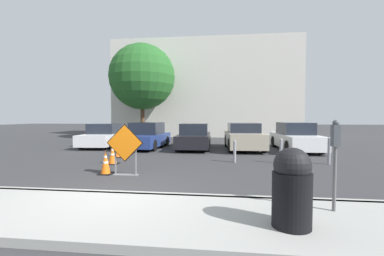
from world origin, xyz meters
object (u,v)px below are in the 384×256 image
object	(u,v)px
road_closed_sign	(125,147)
bollard_third	(329,150)
traffic_cone_fifth	(121,142)
parking_meter	(335,149)
bollard_nearest	(235,151)
parked_car_second	(147,136)
bollard_second	(281,150)
parked_car_fifth	(295,138)
traffic_cone_fourth	(119,146)
parked_car_nearest	(105,136)
trash_bin	(292,187)
parked_car_fourth	(244,137)
traffic_cone_second	(112,155)
traffic_cone_nearest	(106,163)
traffic_cone_third	(118,148)
parked_car_third	(194,137)

from	to	relation	value
road_closed_sign	bollard_third	bearing A→B (deg)	21.03
traffic_cone_fifth	parking_meter	xyz separation A→B (m)	(7.69, -9.34, 0.89)
traffic_cone_fifth	bollard_nearest	world-z (taller)	bollard_nearest
parked_car_second	bollard_second	distance (m)	7.74
parked_car_fifth	bollard_second	bearing A→B (deg)	65.76
traffic_cone_fourth	bollard_nearest	xyz separation A→B (m)	(5.66, -2.23, 0.16)
road_closed_sign	bollard_nearest	world-z (taller)	road_closed_sign
bollard_third	bollard_nearest	bearing A→B (deg)	180.00
parked_car_nearest	trash_bin	xyz separation A→B (m)	(8.07, -10.75, 0.11)
parked_car_fourth	bollard_second	bearing A→B (deg)	101.34
traffic_cone_fourth	traffic_cone_fifth	bearing A→B (deg)	108.76
parked_car_second	parking_meter	size ratio (longest dim) A/B	2.60
parked_car_nearest	parked_car_fifth	world-z (taller)	parked_car_fifth
parked_car_nearest	bollard_nearest	world-z (taller)	parked_car_nearest
traffic_cone_second	bollard_third	distance (m)	8.15
trash_bin	bollard_nearest	xyz separation A→B (m)	(-0.55, 6.18, -0.28)
road_closed_sign	trash_bin	world-z (taller)	road_closed_sign
bollard_nearest	traffic_cone_fourth	bearing A→B (deg)	158.47
traffic_cone_nearest	traffic_cone_third	bearing A→B (deg)	106.99
road_closed_sign	parking_meter	world-z (taller)	parking_meter
traffic_cone_second	trash_bin	size ratio (longest dim) A/B	0.62
road_closed_sign	parked_car_nearest	world-z (taller)	road_closed_sign
traffic_cone_fifth	parked_car_second	world-z (taller)	parked_car_second
traffic_cone_fourth	trash_bin	xyz separation A→B (m)	(6.21, -8.41, 0.44)
bollard_second	parking_meter	bearing A→B (deg)	-93.04
road_closed_sign	bollard_second	distance (m)	5.82
traffic_cone_nearest	traffic_cone_third	size ratio (longest dim) A/B	0.95
traffic_cone_fifth	trash_bin	xyz separation A→B (m)	(6.78, -10.10, 0.41)
bollard_nearest	bollard_third	bearing A→B (deg)	0.00
parked_car_nearest	parked_car_fifth	bearing A→B (deg)	174.16
bollard_third	parked_car_third	bearing A→B (deg)	142.31
parked_car_second	road_closed_sign	bearing A→B (deg)	103.82
traffic_cone_second	bollard_third	xyz separation A→B (m)	(8.10, 0.89, 0.18)
traffic_cone_fifth	bollard_third	size ratio (longest dim) A/B	0.66
road_closed_sign	bollard_third	size ratio (longest dim) A/B	1.54
bollard_second	parked_car_nearest	bearing A→B (deg)	153.75
parked_car_second	parked_car_fifth	size ratio (longest dim) A/B	0.91
parked_car_fourth	bollard_nearest	xyz separation A→B (m)	(-0.67, -4.15, -0.22)
trash_bin	bollard_third	xyz separation A→B (m)	(2.95, 6.18, -0.20)
parking_meter	road_closed_sign	bearing A→B (deg)	150.42
parked_car_nearest	bollard_third	distance (m)	11.92
traffic_cone_nearest	bollard_second	distance (m)	6.37
trash_bin	bollard_third	bearing A→B (deg)	64.52
road_closed_sign	parking_meter	xyz separation A→B (m)	(4.87, -2.77, 0.35)
traffic_cone_second	parked_car_fifth	size ratio (longest dim) A/B	0.16
parked_car_second	parked_car_fourth	xyz separation A→B (m)	(5.46, 0.00, 0.02)
traffic_cone_fifth	bollard_nearest	bearing A→B (deg)	-32.13
bollard_third	bollard_second	bearing A→B (deg)	-180.00
traffic_cone_second	parked_car_third	xyz separation A→B (m)	(2.55, 5.18, 0.29)
road_closed_sign	parked_car_second	size ratio (longest dim) A/B	0.38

